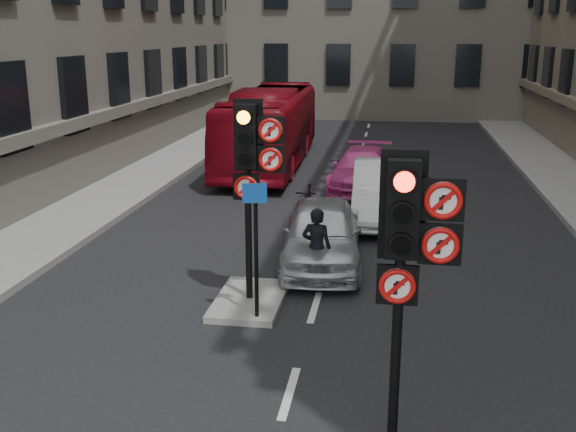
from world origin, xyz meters
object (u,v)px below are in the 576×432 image
(signal_near, at_px, (409,241))
(bus_red, at_px, (270,127))
(car_pink, at_px, (362,169))
(car_white, at_px, (384,191))
(motorcycle, at_px, (308,207))
(motorcyclist, at_px, (317,248))
(signal_far, at_px, (252,158))
(info_sign, at_px, (256,232))
(car_silver, at_px, (321,233))

(signal_near, distance_m, bus_red, 17.54)
(car_pink, height_order, bus_red, bus_red)
(car_white, xyz_separation_m, bus_red, (-4.26, 6.72, 0.65))
(motorcycle, xyz_separation_m, motorcyclist, (0.68, -4.03, 0.27))
(car_white, bearing_deg, motorcyclist, -104.97)
(signal_far, bearing_deg, signal_near, -56.98)
(car_pink, relative_size, motorcyclist, 2.69)
(signal_near, xyz_separation_m, car_pink, (-1.13, 13.61, -1.96))
(info_sign, bearing_deg, car_silver, 66.18)
(car_silver, xyz_separation_m, motorcyclist, (0.05, -1.35, 0.11))
(signal_near, height_order, motorcycle, signal_near)
(car_white, bearing_deg, bus_red, 120.32)
(signal_far, distance_m, motorcycle, 5.50)
(signal_far, distance_m, info_sign, 1.37)
(car_white, distance_m, motorcycle, 2.18)
(signal_near, relative_size, motorcyclist, 2.25)
(motorcyclist, bearing_deg, motorcycle, -72.15)
(bus_red, bearing_deg, motorcycle, -74.48)
(signal_near, relative_size, signal_far, 1.00)
(signal_far, bearing_deg, car_pink, 81.30)
(signal_far, xyz_separation_m, car_white, (2.20, 6.15, -1.95))
(signal_near, height_order, car_pink, signal_near)
(car_pink, distance_m, motorcyclist, 8.62)
(motorcyclist, bearing_deg, car_white, -94.73)
(car_white, height_order, car_pink, car_white)
(car_pink, xyz_separation_m, motorcycle, (-1.13, -4.57, -0.09))
(signal_near, relative_size, info_sign, 1.54)
(car_white, xyz_separation_m, motorcyclist, (-1.18, -5.14, 0.04))
(car_silver, relative_size, car_pink, 0.94)
(car_silver, xyz_separation_m, info_sign, (-0.76, -3.17, 0.94))
(car_silver, distance_m, car_pink, 7.28)
(car_pink, bearing_deg, bus_red, 141.74)
(car_white, bearing_deg, signal_far, -111.73)
(car_silver, relative_size, car_white, 0.88)
(signal_far, height_order, bus_red, signal_far)
(signal_near, relative_size, car_white, 0.78)
(car_white, height_order, bus_red, bus_red)
(car_pink, xyz_separation_m, bus_red, (-3.52, 3.26, 0.78))
(car_white, xyz_separation_m, car_pink, (-0.73, 3.46, -0.13))
(signal_near, height_order, car_silver, signal_near)
(car_silver, height_order, info_sign, info_sign)
(car_silver, distance_m, info_sign, 3.39)
(info_sign, bearing_deg, signal_far, 94.36)
(signal_near, xyz_separation_m, signal_far, (-2.60, 4.00, 0.12))
(signal_near, bearing_deg, car_white, 92.24)
(car_silver, bearing_deg, info_sign, -108.20)
(motorcyclist, bearing_deg, bus_red, -67.25)
(signal_far, xyz_separation_m, bus_red, (-2.05, 12.87, -1.30))
(signal_near, xyz_separation_m, car_white, (-0.40, 10.15, -1.83))
(signal_far, height_order, car_silver, signal_far)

